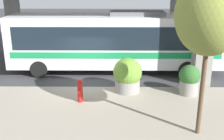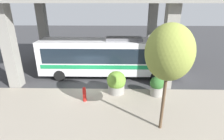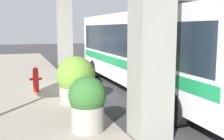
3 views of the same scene
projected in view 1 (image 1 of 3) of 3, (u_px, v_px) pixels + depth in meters
The scene contains 7 objects.
ground_plane at pixel (86, 87), 15.05m from camera, with size 80.00×80.00×0.00m, color #38383A.
sidewalk_strip at pixel (79, 112), 12.20m from camera, with size 6.00×40.00×0.02m.
bus at pixel (116, 39), 17.09m from camera, with size 2.82×12.76×3.71m.
fire_hydrant at pixel (80, 91), 13.08m from camera, with size 0.53×0.25×1.13m.
planter_front at pixel (189, 80), 13.90m from camera, with size 1.04×1.04×1.53m.
planter_middle at pixel (128, 75), 14.21m from camera, with size 1.46×1.46×1.78m.
street_tree_near at pixel (210, 15), 9.21m from camera, with size 2.33×2.33×5.83m.
Camera 1 is at (-13.99, -1.54, 5.58)m, focal length 45.00 mm.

